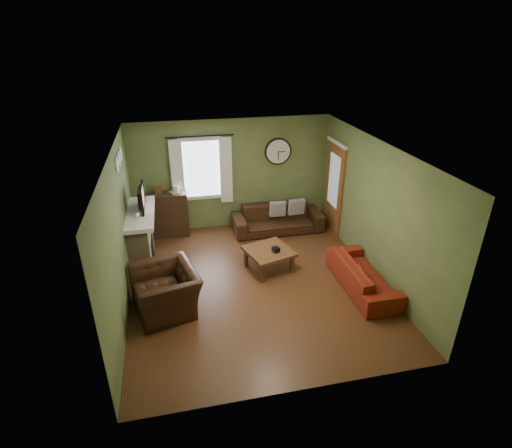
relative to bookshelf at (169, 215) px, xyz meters
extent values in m
cube|color=#512E18|center=(1.53, -2.37, -0.52)|extent=(4.60, 5.20, 0.00)
cube|color=white|center=(1.53, -2.37, 2.08)|extent=(4.60, 5.20, 0.00)
cube|color=#5E6F3C|center=(-0.77, -2.37, 0.78)|extent=(0.00, 5.20, 2.60)
cube|color=#5E6F3C|center=(3.83, -2.37, 0.78)|extent=(0.00, 5.20, 2.60)
cube|color=#5E6F3C|center=(1.53, 0.23, 0.78)|extent=(4.60, 0.00, 2.60)
cube|color=#5E6F3C|center=(1.53, -4.97, 0.78)|extent=(4.60, 0.00, 2.60)
cube|color=tan|center=(-0.57, -1.22, 0.03)|extent=(0.40, 1.40, 1.10)
cube|color=black|center=(-0.38, -1.22, -0.22)|extent=(0.04, 0.60, 0.55)
cube|color=white|center=(-0.54, -1.22, 0.62)|extent=(0.58, 1.60, 0.08)
imported|color=black|center=(-0.52, -1.07, 0.83)|extent=(0.08, 0.60, 0.35)
cube|color=#994C3F|center=(-0.44, -1.07, 0.89)|extent=(0.02, 0.62, 0.36)
cylinder|color=white|center=(-0.75, -1.57, 1.73)|extent=(0.28, 0.28, 0.03)
cylinder|color=white|center=(-0.75, -1.22, 1.73)|extent=(0.28, 0.28, 0.03)
cylinder|color=white|center=(-0.75, -0.87, 1.73)|extent=(0.28, 0.28, 0.03)
cylinder|color=black|center=(0.83, 0.11, 1.75)|extent=(0.03, 0.03, 1.50)
cube|color=white|center=(0.28, 0.11, 0.93)|extent=(0.28, 0.04, 1.55)
cube|color=white|center=(1.38, 0.11, 0.93)|extent=(0.28, 0.04, 1.55)
cube|color=brown|center=(3.80, -0.52, 0.53)|extent=(0.05, 0.90, 2.10)
imported|color=#57351D|center=(0.09, -0.02, 0.44)|extent=(0.25, 0.26, 0.02)
imported|color=black|center=(2.52, -0.30, -0.21)|extent=(2.11, 0.83, 0.62)
cube|color=gray|center=(2.99, -0.26, 0.03)|extent=(0.39, 0.13, 0.38)
cube|color=gray|center=(2.52, -0.28, 0.03)|extent=(0.38, 0.14, 0.37)
imported|color=maroon|center=(3.45, -2.93, -0.25)|extent=(0.72, 1.85, 0.54)
imported|color=black|center=(-0.12, -2.79, -0.15)|extent=(1.26, 1.36, 0.75)
cube|color=black|center=(2.01, -2.05, -0.12)|extent=(0.16, 0.16, 0.10)
camera|label=1|loc=(0.18, -8.59, 3.83)|focal=28.00mm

